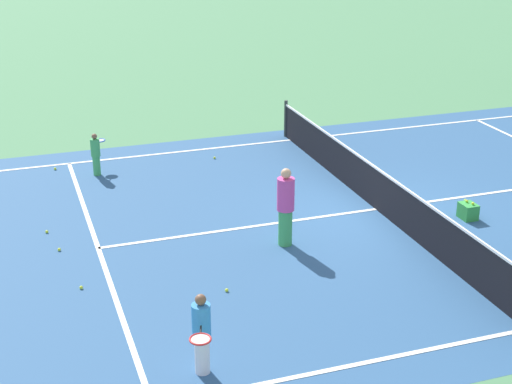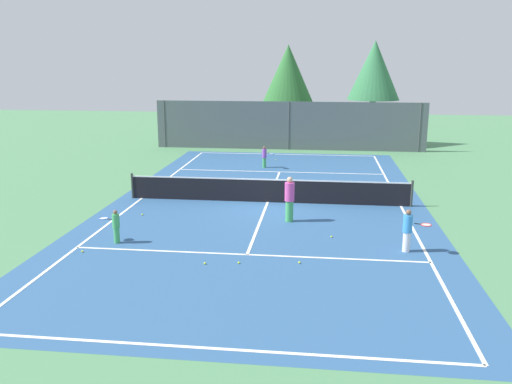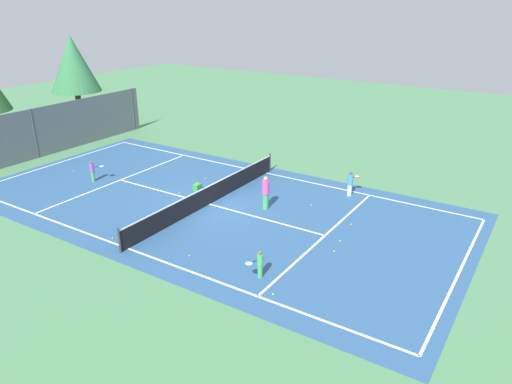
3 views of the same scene
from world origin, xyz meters
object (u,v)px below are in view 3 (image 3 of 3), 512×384
tennis_ball_2 (246,180)px  tennis_ball_7 (351,224)px  tennis_ball_3 (206,178)px  tennis_ball_13 (74,171)px  player_2 (350,183)px  tennis_ball_11 (142,224)px  player_3 (266,192)px  tennis_ball_12 (212,163)px  tennis_ball_4 (189,256)px  player_0 (93,171)px  tennis_ball_5 (145,227)px  tennis_ball_9 (340,241)px  tennis_ball_1 (273,294)px  tennis_ball_6 (112,238)px  tennis_ball_8 (311,205)px  player_1 (259,264)px  tennis_ball_10 (334,251)px  tennis_ball_0 (179,193)px  ball_crate (197,187)px

tennis_ball_2 → tennis_ball_7: same height
tennis_ball_3 → tennis_ball_13: same height
player_2 → tennis_ball_11: 10.80m
player_3 → tennis_ball_12: 7.66m
tennis_ball_4 → player_0: bearing=69.9°
tennis_ball_4 → tennis_ball_11: bearing=74.1°
tennis_ball_11 → tennis_ball_5: bearing=-109.9°
player_3 → tennis_ball_9: 4.73m
tennis_ball_1 → tennis_ball_9: size_ratio=1.00×
tennis_ball_4 → tennis_ball_6: (-0.62, 3.80, 0.00)m
tennis_ball_6 → tennis_ball_13: same height
tennis_ball_11 → tennis_ball_7: bearing=-57.2°
tennis_ball_3 → tennis_ball_8: bearing=-91.4°
player_1 → tennis_ball_5: player_1 is taller
tennis_ball_7 → tennis_ball_9: same height
tennis_ball_1 → tennis_ball_10: bearing=-7.7°
tennis_ball_4 → tennis_ball_12: size_ratio=1.00×
tennis_ball_0 → tennis_ball_13: (-0.77, 7.64, 0.00)m
player_2 → tennis_ball_1: player_2 is taller
tennis_ball_8 → tennis_ball_11: 8.30m
player_1 → tennis_ball_5: bearing=83.5°
tennis_ball_1 → player_2: bearing=7.4°
player_2 → player_3: bearing=143.8°
tennis_ball_0 → tennis_ball_3: size_ratio=1.00×
player_1 → tennis_ball_9: (4.29, -1.39, -0.55)m
tennis_ball_6 → tennis_ball_13: bearing=61.3°
tennis_ball_3 → ball_crate: bearing=-156.0°
tennis_ball_10 → tennis_ball_11: 8.82m
tennis_ball_13 → player_3: bearing=-82.8°
player_3 → tennis_ball_0: 5.02m
tennis_ball_0 → tennis_ball_9: (-0.40, -9.39, 0.00)m
tennis_ball_2 → player_1: bearing=-143.4°
tennis_ball_5 → tennis_ball_12: 9.28m
tennis_ball_5 → tennis_ball_12: bearing=18.2°
tennis_ball_6 → tennis_ball_9: (5.10, -8.40, 0.00)m
tennis_ball_7 → tennis_ball_10: (-2.76, -0.40, 0.00)m
tennis_ball_6 → tennis_ball_3: bearing=8.5°
player_2 → ball_crate: size_ratio=3.19×
tennis_ball_8 → tennis_ball_12: size_ratio=1.00×
tennis_ball_9 → tennis_ball_13: same height
tennis_ball_4 → tennis_ball_11: same height
tennis_ball_1 → tennis_ball_3: (7.90, 9.22, 0.00)m
tennis_ball_3 → player_0: bearing=125.9°
tennis_ball_9 → tennis_ball_10: bearing=-170.3°
ball_crate → tennis_ball_3: ball_crate is taller
tennis_ball_3 → tennis_ball_1: bearing=-130.6°
tennis_ball_1 → tennis_ball_13: 17.29m
player_0 → tennis_ball_9: player_0 is taller
ball_crate → tennis_ball_0: (-0.88, 0.52, -0.15)m
player_0 → tennis_ball_6: 7.66m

